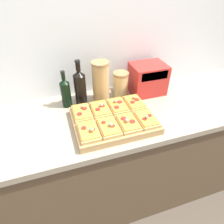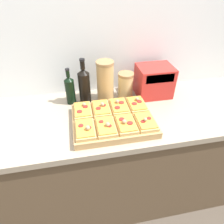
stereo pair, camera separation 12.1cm
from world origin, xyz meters
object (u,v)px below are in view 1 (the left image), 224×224
Objects in this scene: olive_oil_bottle at (66,92)px; grain_jar_short at (121,85)px; wine_bottle at (80,87)px; grain_jar_tall at (101,82)px; cutting_board at (114,120)px; toaster_oven at (148,79)px.

grain_jar_short is at bearing 0.00° from olive_oil_bottle.
grain_jar_tall is at bearing 0.00° from wine_bottle.
wine_bottle is 1.10× the size of grain_jar_tall.
olive_oil_bottle is at bearing 180.00° from grain_jar_tall.
cutting_board is at bearing -62.85° from wine_bottle.
olive_oil_bottle is 0.82× the size of wine_bottle.
cutting_board is 1.88× the size of olive_oil_bottle.
cutting_board is 1.69× the size of grain_jar_tall.
olive_oil_bottle is 0.60m from toaster_oven.
olive_oil_bottle is (-0.24, 0.28, 0.08)m from cutting_board.
toaster_oven is at bearing -0.14° from grain_jar_tall.
grain_jar_short is at bearing 0.00° from grain_jar_tall.
grain_jar_short is at bearing 62.26° from cutting_board.
grain_jar_tall is at bearing -180.00° from grain_jar_short.
wine_bottle is (0.10, -0.00, 0.02)m from olive_oil_bottle.
wine_bottle is 1.16× the size of toaster_oven.
grain_jar_tall is at bearing -0.00° from olive_oil_bottle.
grain_jar_tall is at bearing 179.86° from toaster_oven.
grain_jar_tall is 0.36m from toaster_oven.
grain_jar_tall is 1.51× the size of grain_jar_short.
cutting_board is 2.54× the size of grain_jar_short.
wine_bottle is at bearing 179.90° from toaster_oven.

